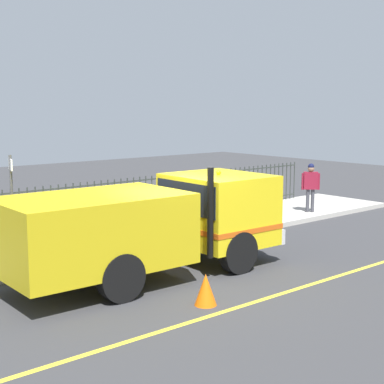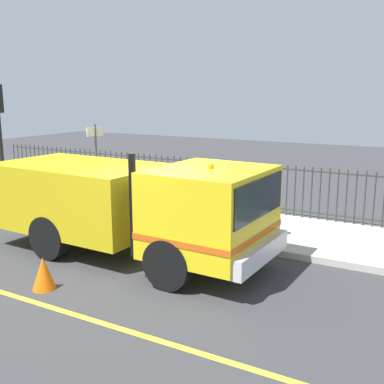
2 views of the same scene
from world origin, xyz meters
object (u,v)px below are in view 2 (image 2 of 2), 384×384
at_px(work_truck, 137,202).
at_px(traffic_cone, 44,273).
at_px(worker_standing, 253,194).
at_px(street_sign, 96,161).

distance_m(work_truck, traffic_cone, 2.44).
relative_size(work_truck, worker_standing, 3.61).
relative_size(worker_standing, traffic_cone, 2.95).
bearing_deg(street_sign, work_truck, -123.63).
bearing_deg(work_truck, traffic_cone, -12.22).
xyz_separation_m(work_truck, traffic_cone, (-2.19, 0.53, -0.95)).
bearing_deg(worker_standing, work_truck, -2.13).
height_order(worker_standing, traffic_cone, worker_standing).
xyz_separation_m(worker_standing, traffic_cone, (-4.18, 2.37, -0.95)).
relative_size(worker_standing, street_sign, 0.70).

